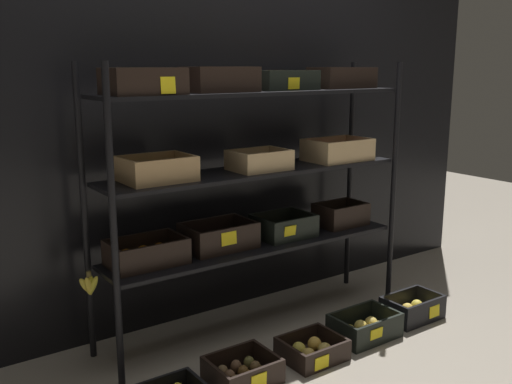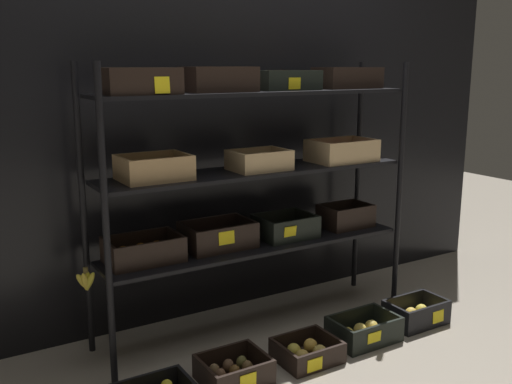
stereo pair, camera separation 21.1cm
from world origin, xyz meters
name	(u,v)px [view 2 (the right image)]	position (x,y,z in m)	size (l,w,h in m)	color
ground_plane	(256,325)	(0.00, 0.00, 0.00)	(10.00, 10.00, 0.00)	gray
storefront_wall	(222,130)	(0.00, 0.39, 1.08)	(4.17, 0.12, 2.16)	black
display_rack	(251,167)	(-0.02, 0.01, 0.92)	(1.88, 0.41, 1.47)	black
crate_ground_kiwi	(234,372)	(-0.40, -0.45, 0.05)	(0.31, 0.26, 0.12)	black
crate_ground_apple_gold	(307,352)	(0.01, -0.47, 0.04)	(0.30, 0.26, 0.11)	black
crate_ground_right_apple_gold	(364,332)	(0.40, -0.46, 0.05)	(0.36, 0.25, 0.14)	black
crate_ground_rightmost_apple_gold	(416,315)	(0.80, -0.45, 0.05)	(0.34, 0.22, 0.14)	black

